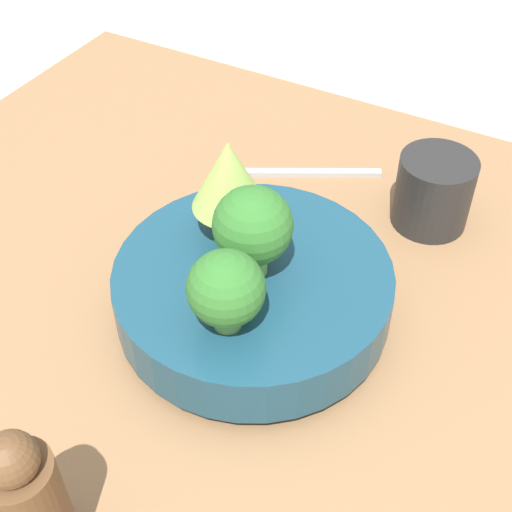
% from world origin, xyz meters
% --- Properties ---
extents(ground_plane, '(6.00, 6.00, 0.00)m').
position_xyz_m(ground_plane, '(0.00, 0.00, 0.00)').
color(ground_plane, beige).
extents(table, '(1.00, 0.89, 0.05)m').
position_xyz_m(table, '(0.00, 0.00, 0.02)').
color(table, olive).
rests_on(table, ground_plane).
extents(bowl, '(0.26, 0.26, 0.06)m').
position_xyz_m(bowl, '(-0.00, -0.03, 0.09)').
color(bowl, navy).
rests_on(bowl, table).
extents(broccoli_floret_center, '(0.07, 0.07, 0.09)m').
position_xyz_m(broccoli_floret_center, '(-0.00, -0.03, 0.17)').
color(broccoli_floret_center, '#6BA34C').
rests_on(broccoli_floret_center, bowl).
extents(broccoli_floret_back, '(0.06, 0.06, 0.08)m').
position_xyz_m(broccoli_floret_back, '(-0.01, 0.04, 0.16)').
color(broccoli_floret_back, '#609347').
rests_on(broccoli_floret_back, bowl).
extents(romanesco_piece_near, '(0.07, 0.07, 0.10)m').
position_xyz_m(romanesco_piece_near, '(0.04, -0.06, 0.18)').
color(romanesco_piece_near, '#609347').
rests_on(romanesco_piece_near, bowl).
extents(cup, '(0.08, 0.08, 0.08)m').
position_xyz_m(cup, '(-0.10, -0.25, 0.09)').
color(cup, black).
rests_on(cup, table).
extents(pepper_mill, '(0.05, 0.05, 0.14)m').
position_xyz_m(pepper_mill, '(0.02, 0.24, 0.12)').
color(pepper_mill, brown).
rests_on(pepper_mill, table).
extents(fork, '(0.17, 0.10, 0.01)m').
position_xyz_m(fork, '(0.06, -0.26, 0.05)').
color(fork, '#B2B2B7').
rests_on(fork, table).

